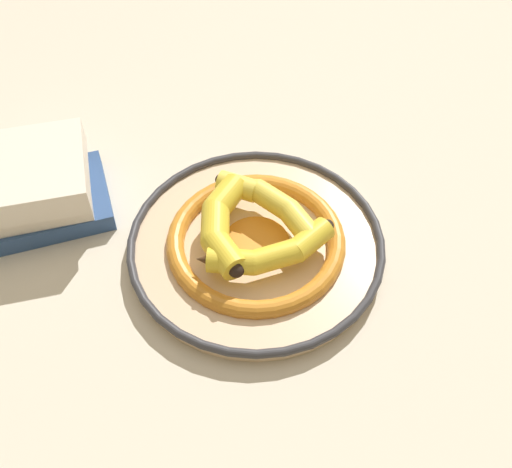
{
  "coord_description": "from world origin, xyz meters",
  "views": [
    {
      "loc": [
        0.4,
        0.34,
        0.68
      ],
      "look_at": [
        0.04,
        -0.02,
        0.04
      ],
      "focal_mm": 42.0,
      "sensor_mm": 36.0,
      "label": 1
    }
  ],
  "objects_px": {
    "decorative_bowl": "(256,244)",
    "book_stack": "(28,190)",
    "banana_b": "(222,223)",
    "banana_a": "(272,204)",
    "banana_c": "(271,253)"
  },
  "relations": [
    {
      "from": "decorative_bowl",
      "to": "book_stack",
      "type": "bearing_deg",
      "value": -57.89
    },
    {
      "from": "banana_c",
      "to": "book_stack",
      "type": "bearing_deg",
      "value": 141.7
    },
    {
      "from": "decorative_bowl",
      "to": "banana_c",
      "type": "height_order",
      "value": "banana_c"
    },
    {
      "from": "decorative_bowl",
      "to": "book_stack",
      "type": "xyz_separation_m",
      "value": [
        0.18,
        -0.29,
        0.03
      ]
    },
    {
      "from": "decorative_bowl",
      "to": "book_stack",
      "type": "height_order",
      "value": "book_stack"
    },
    {
      "from": "decorative_bowl",
      "to": "book_stack",
      "type": "distance_m",
      "value": 0.34
    },
    {
      "from": "banana_a",
      "to": "decorative_bowl",
      "type": "bearing_deg",
      "value": 102.7
    },
    {
      "from": "banana_a",
      "to": "banana_c",
      "type": "relative_size",
      "value": 1.05
    },
    {
      "from": "banana_a",
      "to": "banana_c",
      "type": "distance_m",
      "value": 0.09
    },
    {
      "from": "banana_a",
      "to": "banana_b",
      "type": "relative_size",
      "value": 1.32
    },
    {
      "from": "banana_c",
      "to": "banana_a",
      "type": "bearing_deg",
      "value": 67.86
    },
    {
      "from": "decorative_bowl",
      "to": "banana_c",
      "type": "distance_m",
      "value": 0.06
    },
    {
      "from": "banana_a",
      "to": "banana_c",
      "type": "height_order",
      "value": "same"
    },
    {
      "from": "banana_b",
      "to": "banana_a",
      "type": "bearing_deg",
      "value": 116.78
    },
    {
      "from": "banana_c",
      "to": "book_stack",
      "type": "xyz_separation_m",
      "value": [
        0.16,
        -0.33,
        -0.0
      ]
    }
  ]
}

